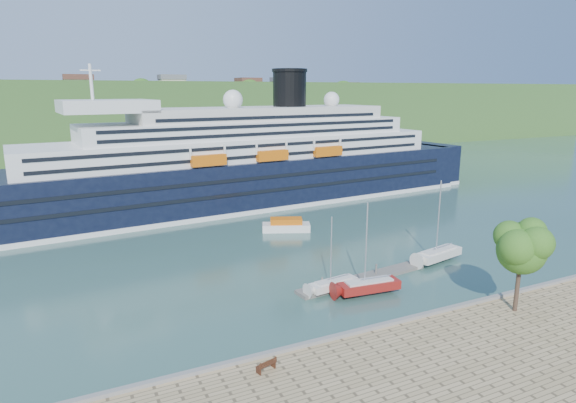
% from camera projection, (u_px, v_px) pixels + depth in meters
% --- Properties ---
extents(ground, '(400.00, 400.00, 0.00)m').
position_uv_depth(ground, '(410.00, 328.00, 43.80)').
color(ground, '#2D5048').
rests_on(ground, ground).
extents(far_hillside, '(400.00, 50.00, 24.00)m').
position_uv_depth(far_hillside, '(142.00, 117.00, 168.65)').
color(far_hillside, '#2F5823').
rests_on(far_hillside, ground).
extents(quay_coping, '(220.00, 0.50, 0.30)m').
position_uv_depth(quay_coping, '(412.00, 318.00, 43.37)').
color(quay_coping, slate).
rests_on(quay_coping, promenade).
extents(cruise_ship, '(113.44, 26.23, 25.25)m').
position_uv_depth(cruise_ship, '(234.00, 138.00, 87.81)').
color(cruise_ship, black).
rests_on(cruise_ship, ground).
extents(park_bench, '(1.76, 1.06, 1.05)m').
position_uv_depth(park_bench, '(266.00, 364.00, 35.33)').
color(park_bench, '#4C2715').
rests_on(park_bench, promenade).
extents(promenade_tree, '(5.84, 5.84, 9.68)m').
position_uv_depth(promenade_tree, '(520.00, 262.00, 44.03)').
color(promenade_tree, '#215516').
rests_on(promenade_tree, promenade).
extents(floating_pontoon, '(17.51, 4.09, 0.39)m').
position_uv_depth(floating_pontoon, '(363.00, 278.00, 54.92)').
color(floating_pontoon, slate).
rests_on(floating_pontoon, ground).
extents(sailboat_white_near, '(6.35, 2.45, 8.00)m').
position_uv_depth(sailboat_white_near, '(334.00, 256.00, 51.02)').
color(sailboat_white_near, silver).
rests_on(sailboat_white_near, ground).
extents(sailboat_red, '(7.61, 2.80, 9.61)m').
position_uv_depth(sailboat_red, '(370.00, 252.00, 50.01)').
color(sailboat_red, maroon).
rests_on(sailboat_red, ground).
extents(sailboat_white_far, '(8.06, 3.69, 10.06)m').
position_uv_depth(sailboat_white_far, '(441.00, 224.00, 59.70)').
color(sailboat_white_far, silver).
rests_on(sailboat_white_far, ground).
extents(tender_launch, '(7.78, 5.16, 2.04)m').
position_uv_depth(tender_launch, '(286.00, 225.00, 73.97)').
color(tender_launch, '#D05E0C').
rests_on(tender_launch, ground).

